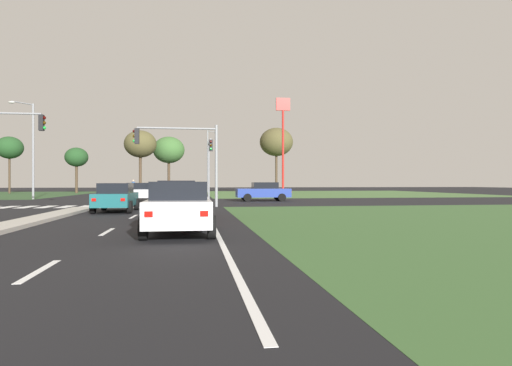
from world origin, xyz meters
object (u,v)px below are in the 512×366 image
Objects in this scene: car_silver_second at (139,192)px; traffic_signal_near_right at (184,149)px; traffic_signal_far_right at (209,158)px; treeline_third at (76,158)px; street_lamp_third at (31,145)px; fastfood_pole_sign at (283,125)px; car_teal_third at (116,197)px; treeline_fifth at (169,150)px; street_lamp_fourth at (208,158)px; treeline_sixth at (276,142)px; treeline_fourth at (140,144)px; car_red_fourth at (177,199)px; pedestrian_at_median at (133,186)px; car_blue_fifth at (263,191)px; car_white_near at (179,207)px; treeline_second at (9,148)px.

traffic_signal_near_right is (3.77, -8.18, 2.84)m from car_silver_second.
treeline_third is at bearing 124.11° from traffic_signal_far_right.
street_lamp_third is 0.71× the size of fastfood_pole_sign.
treeline_fifth is (0.44, 41.91, 5.56)m from car_teal_third.
street_lamp_fourth is 0.93× the size of treeline_sixth.
traffic_signal_near_right is 0.80× the size of treeline_third.
treeline_fifth is at bearing 89.39° from car_teal_third.
treeline_fourth is (-6.70, 34.43, 3.23)m from traffic_signal_near_right.
street_lamp_fourth is at bearing 88.14° from traffic_signal_far_right.
car_red_fourth is 50.05m from treeline_sixth.
car_teal_third is 5.95m from traffic_signal_near_right.
treeline_third is at bearing 109.01° from car_red_fourth.
car_silver_second is 0.34× the size of fastfood_pole_sign.
traffic_signal_far_right reaches higher than pedestrian_at_median.
car_blue_fifth is at bearing 68.27° from car_red_fourth.
fastfood_pole_sign is at bearing 66.21° from traffic_signal_near_right.
street_lamp_third is at bearing -85.23° from treeline_third.
car_white_near is 0.80× the size of traffic_signal_far_right.
street_lamp_fourth is 15.27m from fastfood_pole_sign.
treeline_third is at bearing 107.21° from car_white_near.
pedestrian_at_median reaches higher than car_red_fourth.
street_lamp_third reaches higher than pedestrian_at_median.
fastfood_pole_sign is 1.56× the size of treeline_second.
street_lamp_fourth reaches higher than street_lamp_third.
treeline_sixth is (16.96, 43.36, 7.09)m from car_teal_third.
car_teal_third is at bearing -111.36° from treeline_sixth.
treeline_sixth reaches higher than treeline_third.
car_white_near is at bearing -86.58° from treeline_fifth.
fastfood_pole_sign is at bearing -39.63° from car_silver_second.
street_lamp_fourth reaches higher than treeline_fifth.
traffic_signal_far_right is at bearing 83.75° from car_red_fourth.
pedestrian_at_median is at bearing 134.78° from traffic_signal_far_right.
treeline_second is 0.91× the size of treeline_fourth.
treeline_fifth is (3.70, 3.54, -0.51)m from treeline_fourth.
treeline_fourth is (-1.09, 15.45, 5.68)m from pedestrian_at_median.
treeline_fifth is 0.82× the size of treeline_sixth.
street_lamp_fourth is (0.90, 27.57, 1.51)m from traffic_signal_far_right.
treeline_sixth is (13.67, 47.63, 7.04)m from car_red_fourth.
traffic_signal_far_right is at bearing -122.20° from fastfood_pole_sign.
car_red_fourth is 0.52× the size of street_lamp_third.
car_red_fourth is (3.62, -16.38, 0.05)m from car_silver_second.
street_lamp_third reaches higher than treeline_second.
car_teal_third is at bearing -109.59° from traffic_signal_far_right.
car_silver_second is at bearing 88.99° from car_blue_fifth.
traffic_signal_near_right reaches higher than car_red_fourth.
fastfood_pole_sign is 30.28m from treeline_third.
traffic_signal_near_right is at bearing -99.95° from traffic_signal_far_right.
pedestrian_at_median is 28.78m from treeline_sixth.
treeline_second is 21.89m from treeline_fifth.
car_white_near is at bearing -64.22° from treeline_second.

